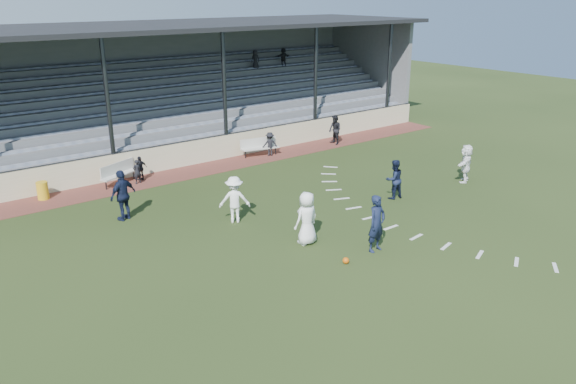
{
  "coord_description": "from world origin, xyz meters",
  "views": [
    {
      "loc": [
        -11.71,
        -12.72,
        8.17
      ],
      "look_at": [
        0.0,
        2.5,
        1.3
      ],
      "focal_mm": 35.0,
      "sensor_mm": 36.0,
      "label": 1
    }
  ],
  "objects_px": {
    "official": "(335,130)",
    "player_navy_lead": "(377,223)",
    "bench_left": "(118,171)",
    "bench_right": "(259,145)",
    "trash_bin": "(43,191)",
    "football": "(346,261)",
    "player_white_lead": "(307,218)"
  },
  "relations": [
    {
      "from": "trash_bin",
      "to": "official",
      "type": "bearing_deg",
      "value": -2.7
    },
    {
      "from": "bench_left",
      "to": "bench_right",
      "type": "relative_size",
      "value": 0.98
    },
    {
      "from": "football",
      "to": "player_navy_lead",
      "type": "relative_size",
      "value": 0.11
    },
    {
      "from": "bench_left",
      "to": "bench_right",
      "type": "height_order",
      "value": "same"
    },
    {
      "from": "player_white_lead",
      "to": "player_navy_lead",
      "type": "distance_m",
      "value": 2.36
    },
    {
      "from": "bench_left",
      "to": "football",
      "type": "xyz_separation_m",
      "value": [
        2.67,
        -12.04,
        -0.48
      ]
    },
    {
      "from": "bench_left",
      "to": "player_navy_lead",
      "type": "xyz_separation_m",
      "value": [
        4.12,
        -11.92,
        0.39
      ]
    },
    {
      "from": "official",
      "to": "football",
      "type": "bearing_deg",
      "value": -35.12
    },
    {
      "from": "football",
      "to": "trash_bin",
      "type": "bearing_deg",
      "value": 116.45
    },
    {
      "from": "bench_left",
      "to": "football",
      "type": "bearing_deg",
      "value": -101.42
    },
    {
      "from": "bench_right",
      "to": "player_white_lead",
      "type": "distance_m",
      "value": 11.09
    },
    {
      "from": "player_white_lead",
      "to": "bench_right",
      "type": "bearing_deg",
      "value": -118.77
    },
    {
      "from": "trash_bin",
      "to": "player_navy_lead",
      "type": "distance_m",
      "value": 14.01
    },
    {
      "from": "player_navy_lead",
      "to": "player_white_lead",
      "type": "bearing_deg",
      "value": 122.3
    },
    {
      "from": "bench_right",
      "to": "player_white_lead",
      "type": "bearing_deg",
      "value": -103.41
    },
    {
      "from": "football",
      "to": "player_white_lead",
      "type": "height_order",
      "value": "player_white_lead"
    },
    {
      "from": "player_white_lead",
      "to": "trash_bin",
      "type": "bearing_deg",
      "value": -61.75
    },
    {
      "from": "bench_left",
      "to": "trash_bin",
      "type": "xyz_separation_m",
      "value": [
        -3.29,
        -0.05,
        -0.19
      ]
    },
    {
      "from": "bench_left",
      "to": "player_navy_lead",
      "type": "bearing_deg",
      "value": -94.86
    },
    {
      "from": "bench_left",
      "to": "trash_bin",
      "type": "bearing_deg",
      "value": 156.87
    },
    {
      "from": "bench_right",
      "to": "player_white_lead",
      "type": "relative_size",
      "value": 1.1
    },
    {
      "from": "bench_right",
      "to": "official",
      "type": "distance_m",
      "value": 4.8
    },
    {
      "from": "football",
      "to": "official",
      "type": "relative_size",
      "value": 0.13
    },
    {
      "from": "player_white_lead",
      "to": "football",
      "type": "bearing_deg",
      "value": 88.16
    },
    {
      "from": "football",
      "to": "player_navy_lead",
      "type": "bearing_deg",
      "value": 4.53
    },
    {
      "from": "bench_left",
      "to": "official",
      "type": "height_order",
      "value": "official"
    },
    {
      "from": "official",
      "to": "player_navy_lead",
      "type": "bearing_deg",
      "value": -30.86
    },
    {
      "from": "trash_bin",
      "to": "player_white_lead",
      "type": "xyz_separation_m",
      "value": [
        5.95,
        -10.03,
        0.54
      ]
    },
    {
      "from": "bench_right",
      "to": "player_navy_lead",
      "type": "distance_m",
      "value": 12.27
    },
    {
      "from": "bench_right",
      "to": "player_navy_lead",
      "type": "xyz_separation_m",
      "value": [
        -3.45,
        -11.77,
        0.39
      ]
    },
    {
      "from": "trash_bin",
      "to": "football",
      "type": "height_order",
      "value": "trash_bin"
    },
    {
      "from": "player_navy_lead",
      "to": "official",
      "type": "bearing_deg",
      "value": 47.25
    }
  ]
}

